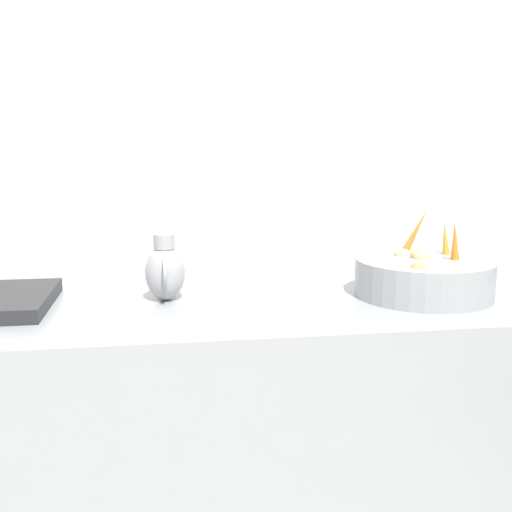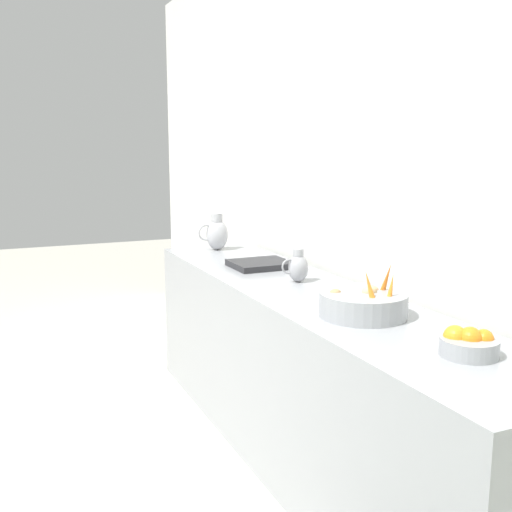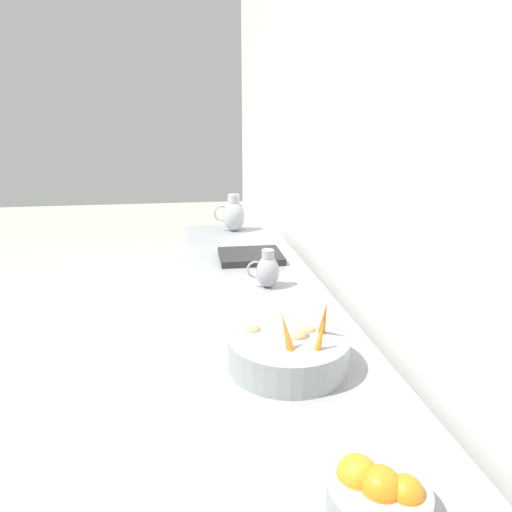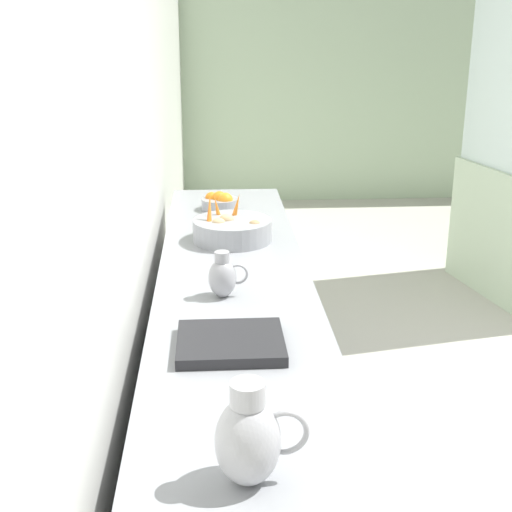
{
  "view_description": "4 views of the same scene",
  "coord_description": "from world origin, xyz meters",
  "px_view_note": "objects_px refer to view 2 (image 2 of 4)",
  "views": [
    {
      "loc": [
        0.0,
        -0.23,
        1.3
      ],
      "look_at": [
        -1.5,
        0.0,
        1.02
      ],
      "focal_mm": 42.22,
      "sensor_mm": 36.0,
      "label": 1
    },
    {
      "loc": [
        -0.09,
        2.56,
        1.6
      ],
      "look_at": [
        -1.35,
        -0.27,
        1.04
      ],
      "focal_mm": 42.81,
      "sensor_mm": 36.0,
      "label": 2
    },
    {
      "loc": [
        -1.23,
        1.69,
        1.63
      ],
      "look_at": [
        -1.5,
        -0.05,
        1.1
      ],
      "focal_mm": 31.77,
      "sensor_mm": 36.0,
      "label": 3
    },
    {
      "loc": [
        -1.61,
        -2.73,
        1.9
      ],
      "look_at": [
        -1.44,
        -0.06,
        0.99
      ],
      "focal_mm": 49.85,
      "sensor_mm": 36.0,
      "label": 4
    }
  ],
  "objects_px": {
    "orange_bowl": "(468,344)",
    "metal_pitcher_tall": "(217,234)",
    "metal_pitcher_short": "(298,267)",
    "vegetable_colander": "(364,304)"
  },
  "relations": [
    {
      "from": "vegetable_colander",
      "to": "orange_bowl",
      "type": "height_order",
      "value": "vegetable_colander"
    },
    {
      "from": "orange_bowl",
      "to": "metal_pitcher_short",
      "type": "bearing_deg",
      "value": -90.34
    },
    {
      "from": "vegetable_colander",
      "to": "metal_pitcher_short",
      "type": "height_order",
      "value": "vegetable_colander"
    },
    {
      "from": "orange_bowl",
      "to": "metal_pitcher_tall",
      "type": "bearing_deg",
      "value": -89.3
    },
    {
      "from": "metal_pitcher_short",
      "to": "orange_bowl",
      "type": "bearing_deg",
      "value": 89.66
    },
    {
      "from": "orange_bowl",
      "to": "vegetable_colander",
      "type": "bearing_deg",
      "value": -84.94
    },
    {
      "from": "vegetable_colander",
      "to": "orange_bowl",
      "type": "relative_size",
      "value": 1.87
    },
    {
      "from": "vegetable_colander",
      "to": "metal_pitcher_short",
      "type": "distance_m",
      "value": 0.7
    },
    {
      "from": "metal_pitcher_tall",
      "to": "metal_pitcher_short",
      "type": "bearing_deg",
      "value": 91.87
    },
    {
      "from": "orange_bowl",
      "to": "metal_pitcher_tall",
      "type": "xyz_separation_m",
      "value": [
        0.03,
        -2.39,
        0.07
      ]
    }
  ]
}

